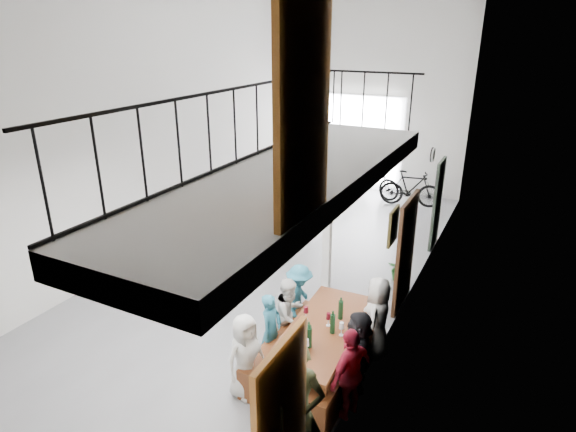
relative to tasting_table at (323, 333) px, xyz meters
The scene contains 24 objects.
floor 3.58m from the tasting_table, 128.86° to the left, with size 12.00×12.00×0.00m, color slate.
room_walls 4.52m from the tasting_table, 128.86° to the left, with size 12.00×12.00×12.00m.
gateway_portal 9.08m from the tasting_table, 106.69° to the left, with size 2.80×0.08×2.80m, color white.
right_wall_decor 1.44m from the tasting_table, 59.91° to the left, with size 0.07×8.28×5.07m.
balcony 2.30m from the tasting_table, 119.22° to the right, with size 1.52×5.62×4.00m.
tasting_table is the anchor object (origin of this frame).
bench_inner 0.78m from the tasting_table, behind, with size 0.32×2.00×0.46m, color brown.
bench_wall 0.58m from the tasting_table, ahead, with size 0.30×2.29×0.53m, color brown.
tableware 0.34m from the tasting_table, 84.98° to the right, with size 0.65×1.20×0.35m.
side_bench 6.70m from the tasting_table, 134.73° to the left, with size 0.37×1.69×0.48m, color brown.
oak_barrel 8.96m from the tasting_table, 118.79° to the left, with size 0.61×0.61×0.89m.
serving_counter 9.09m from the tasting_table, 112.77° to the left, with size 1.89×0.53×1.00m, color #351B0E.
counter_bottles 9.11m from the tasting_table, 112.74° to the left, with size 1.63×0.30×0.28m.
guest_left_a 1.11m from the tasting_table, 133.42° to the right, with size 0.59×0.38×1.20m, color silver.
guest_left_b 0.78m from the tasting_table, behind, with size 0.41×0.27×1.14m, color #276B82.
guest_left_c 0.77m from the tasting_table, 153.44° to the left, with size 0.58×0.45×1.19m, color silver.
guest_left_d 1.14m from the tasting_table, 132.42° to the left, with size 0.76×0.43×1.17m, color #276B82.
guest_right_a 0.80m from the tasting_table, 41.42° to the right, with size 0.74×0.31×1.26m, color #BD203B.
guest_right_b 0.53m from the tasting_table, ahead, with size 1.08×0.35×1.17m, color black.
guest_right_c 0.95m from the tasting_table, 56.10° to the left, with size 0.63×0.41×1.28m, color silver.
host_standing 1.62m from the tasting_table, 76.64° to the right, with size 0.60×0.39×1.64m, color #464C2A.
potted_plant 3.29m from the tasting_table, 85.60° to the left, with size 0.43×0.37×0.47m, color #1D4E1E.
bicycle_near 8.17m from the tasting_table, 103.26° to the left, with size 0.66×1.89×0.99m, color black.
bicycle_far 7.65m from the tasting_table, 94.67° to the left, with size 0.47×1.67×1.01m, color black.
Camera 1 is at (4.31, -7.92, 4.59)m, focal length 30.00 mm.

